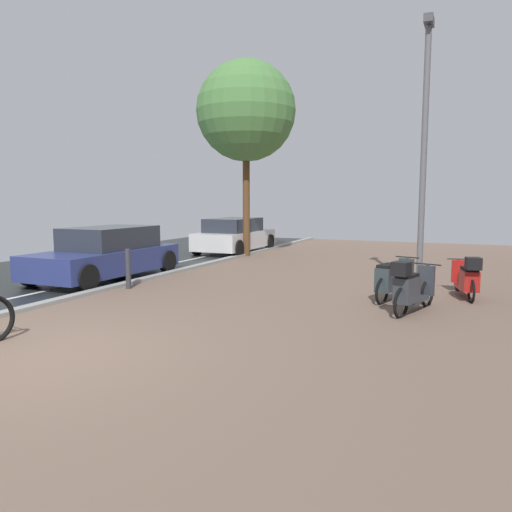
% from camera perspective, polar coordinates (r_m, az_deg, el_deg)
% --- Properties ---
extents(ground, '(21.00, 40.00, 0.13)m').
position_cam_1_polar(ground, '(6.24, -15.10, -13.18)').
color(ground, black).
extents(scooter_near, '(0.74, 1.84, 0.86)m').
position_cam_1_polar(scooter_near, '(10.40, 15.65, -2.73)').
color(scooter_near, black).
rests_on(scooter_near, ground).
extents(scooter_mid, '(0.78, 1.72, 1.02)m').
position_cam_1_polar(scooter_mid, '(9.29, 17.69, -3.64)').
color(scooter_mid, black).
rests_on(scooter_mid, ground).
extents(scooter_far, '(0.70, 1.79, 0.95)m').
position_cam_1_polar(scooter_far, '(11.11, 23.49, -2.42)').
color(scooter_far, black).
rests_on(scooter_far, ground).
extents(parked_car_near, '(1.93, 4.25, 1.35)m').
position_cam_1_polar(parked_car_near, '(13.38, -17.12, 0.22)').
color(parked_car_near, navy).
rests_on(parked_car_near, ground).
extents(parked_car_far, '(1.89, 4.08, 1.33)m').
position_cam_1_polar(parked_car_far, '(19.19, -2.51, 2.39)').
color(parked_car_far, silver).
rests_on(parked_car_far, ground).
extents(lamp_post, '(0.20, 0.52, 6.09)m').
position_cam_1_polar(lamp_post, '(12.01, 19.10, 12.51)').
color(lamp_post, slate).
rests_on(lamp_post, ground).
extents(street_tree, '(3.54, 3.54, 6.97)m').
position_cam_1_polar(street_tree, '(18.07, -1.17, 16.55)').
color(street_tree, brown).
rests_on(street_tree, ground).
extents(bollard_far, '(0.12, 0.12, 0.93)m').
position_cam_1_polar(bollard_far, '(11.68, -14.75, -1.47)').
color(bollard_far, '#38383D').
rests_on(bollard_far, ground).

